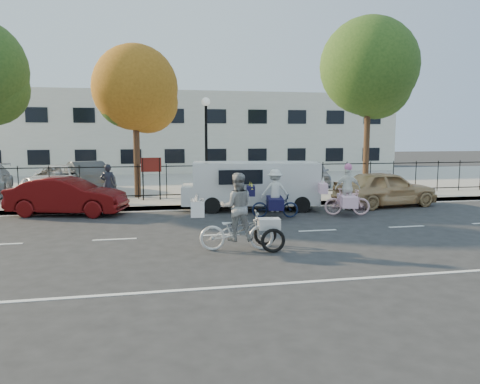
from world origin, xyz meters
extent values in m
plane|color=#333334|center=(0.00, 0.00, 0.00)|extent=(120.00, 120.00, 0.00)
cube|color=#A8A399|center=(0.00, 5.05, 0.07)|extent=(60.00, 0.10, 0.15)
cube|color=#A8A399|center=(0.00, 6.10, 0.07)|extent=(60.00, 2.20, 0.15)
cube|color=#A8A399|center=(0.00, 15.00, 0.07)|extent=(60.00, 15.60, 0.15)
cube|color=silver|center=(0.00, 25.00, 3.00)|extent=(34.00, 10.00, 6.00)
cylinder|color=black|center=(0.50, 6.80, 2.15)|extent=(0.12, 0.12, 4.00)
sphere|color=white|center=(0.50, 6.80, 4.30)|extent=(0.36, 0.36, 0.36)
cylinder|color=black|center=(-2.20, 6.80, 1.05)|extent=(0.06, 0.06, 1.80)
cylinder|color=black|center=(-1.50, 6.80, 1.05)|extent=(0.06, 0.06, 1.80)
cube|color=#59140F|center=(-1.85, 6.80, 1.65)|extent=(0.85, 0.04, 0.60)
imported|color=silver|center=(0.12, -1.85, 0.49)|extent=(1.94, 0.85, 0.99)
imported|color=silver|center=(0.12, -1.85, 1.11)|extent=(0.91, 0.74, 1.73)
cube|color=white|center=(-0.86, -1.74, 1.10)|extent=(0.39, 0.64, 0.40)
cone|color=white|center=(-0.86, -1.61, 1.36)|extent=(0.15, 0.15, 0.20)
cone|color=white|center=(-0.86, -1.87, 1.36)|extent=(0.15, 0.15, 0.20)
torus|color=black|center=(0.94, -2.32, 0.31)|extent=(0.62, 0.15, 0.62)
torus|color=black|center=(0.94, -1.55, 0.31)|extent=(0.62, 0.15, 0.62)
cube|color=white|center=(0.94, -1.93, 0.66)|extent=(0.59, 0.44, 0.27)
imported|color=#FABEC6|center=(5.04, 2.37, 0.49)|extent=(1.70, 0.84, 0.98)
imported|color=white|center=(5.04, 2.37, 0.99)|extent=(0.97, 0.58, 1.55)
cube|color=#FBBFDB|center=(4.18, 2.59, 0.98)|extent=(0.42, 0.60, 0.35)
cone|color=silver|center=(4.18, 2.59, 1.30)|extent=(0.12, 0.12, 0.31)
cube|color=#FBBFDB|center=(5.04, 2.37, 0.54)|extent=(0.83, 1.37, 0.39)
sphere|color=pink|center=(5.04, 2.37, 1.75)|extent=(0.28, 0.28, 0.28)
imported|color=#101A37|center=(2.35, 2.46, 0.43)|extent=(1.71, 0.86, 0.86)
imported|color=silver|center=(2.35, 2.46, 0.96)|extent=(1.06, 0.73, 1.50)
cube|color=#110F34|center=(1.50, 2.62, 0.95)|extent=(0.38, 0.57, 0.34)
cone|color=yellow|center=(1.50, 2.79, 1.14)|extent=(0.11, 0.22, 0.31)
cone|color=yellow|center=(1.50, 2.45, 1.14)|extent=(0.11, 0.22, 0.31)
cube|color=#110F34|center=(2.35, 2.46, 0.52)|extent=(0.75, 1.32, 0.38)
cube|color=white|center=(2.08, 4.30, 1.06)|extent=(4.98, 2.45, 1.59)
cube|color=white|center=(-0.53, 4.30, 0.62)|extent=(0.69, 1.77, 0.71)
cylinder|color=black|center=(0.40, 3.52, 0.31)|extent=(0.65, 0.32, 0.62)
cylinder|color=black|center=(0.40, 5.08, 0.31)|extent=(0.65, 0.32, 0.62)
cylinder|color=black|center=(3.76, 3.52, 0.31)|extent=(0.65, 0.32, 0.62)
cylinder|color=black|center=(3.76, 5.08, 0.31)|extent=(0.65, 0.32, 0.62)
imported|color=#4F0909|center=(-4.90, 4.50, 0.69)|extent=(4.41, 2.49, 1.37)
imported|color=tan|center=(7.48, 4.10, 0.73)|extent=(4.49, 2.30, 1.46)
imported|color=black|center=(-3.58, 6.12, 0.95)|extent=(0.60, 0.40, 1.60)
imported|color=white|center=(-6.20, 9.81, 0.82)|extent=(2.38, 4.88, 1.34)
imported|color=#484C50|center=(-4.82, 10.61, 0.87)|extent=(2.88, 4.64, 1.44)
imported|color=#A4A5AC|center=(6.96, 11.06, 0.82)|extent=(2.46, 4.20, 1.34)
cylinder|color=#442D1D|center=(-2.44, 7.87, 2.16)|extent=(0.28, 0.28, 4.32)
sphere|color=#9F6219|center=(-2.44, 7.87, 4.94)|extent=(3.71, 3.71, 3.71)
sphere|color=#9F6219|center=(-1.94, 8.07, 4.32)|extent=(2.72, 2.72, 2.72)
cylinder|color=#442D1D|center=(8.20, 7.30, 2.65)|extent=(0.28, 0.28, 5.30)
sphere|color=#385B1E|center=(8.20, 7.30, 6.06)|extent=(4.55, 4.55, 4.55)
sphere|color=#385B1E|center=(8.70, 7.50, 5.30)|extent=(3.33, 3.33, 3.33)
camera|label=1|loc=(-2.15, -13.25, 2.92)|focal=35.00mm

